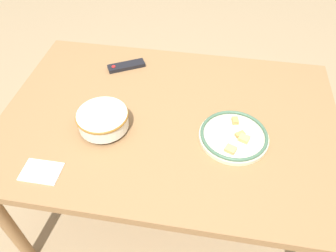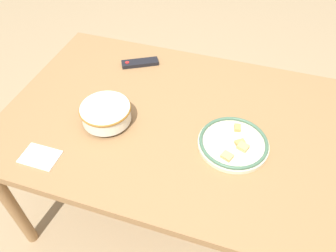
% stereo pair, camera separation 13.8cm
% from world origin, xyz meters
% --- Properties ---
extents(ground_plane, '(8.00, 8.00, 0.00)m').
position_xyz_m(ground_plane, '(0.00, 0.00, 0.00)').
color(ground_plane, '#9E8460').
extents(dining_table, '(1.52, 1.04, 0.76)m').
position_xyz_m(dining_table, '(0.00, 0.00, 0.69)').
color(dining_table, olive).
rests_on(dining_table, ground_plane).
extents(noodle_bowl, '(0.22, 0.22, 0.09)m').
position_xyz_m(noodle_bowl, '(-0.27, -0.11, 0.81)').
color(noodle_bowl, silver).
rests_on(noodle_bowl, dining_table).
extents(food_plate, '(0.29, 0.29, 0.04)m').
position_xyz_m(food_plate, '(0.29, -0.08, 0.78)').
color(food_plate, beige).
rests_on(food_plate, dining_table).
extents(tv_remote, '(0.20, 0.14, 0.02)m').
position_xyz_m(tv_remote, '(-0.28, 0.33, 0.77)').
color(tv_remote, black).
rests_on(tv_remote, dining_table).
extents(folded_napkin, '(0.15, 0.11, 0.01)m').
position_xyz_m(folded_napkin, '(-0.44, -0.38, 0.76)').
color(folded_napkin, white).
rests_on(folded_napkin, dining_table).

